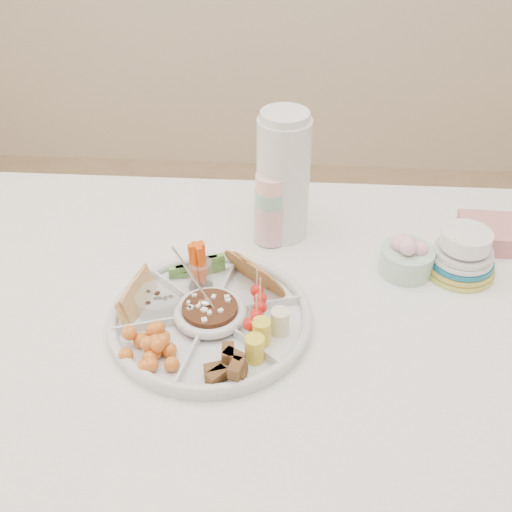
# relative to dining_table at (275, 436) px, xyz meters

# --- Properties ---
(dining_table) EXTENTS (1.52, 1.02, 0.76)m
(dining_table) POSITION_rel_dining_table_xyz_m (0.00, 0.00, 0.00)
(dining_table) COLOR white
(dining_table) RESTS_ON floor
(party_tray) EXTENTS (0.48, 0.48, 0.04)m
(party_tray) POSITION_rel_dining_table_xyz_m (-0.13, -0.04, 0.40)
(party_tray) COLOR silver
(party_tray) RESTS_ON dining_table
(bean_dip) EXTENTS (0.13, 0.13, 0.04)m
(bean_dip) POSITION_rel_dining_table_xyz_m (-0.13, -0.04, 0.41)
(bean_dip) COLOR black
(bean_dip) RESTS_ON party_tray
(tortillas) EXTENTS (0.12, 0.12, 0.06)m
(tortillas) POSITION_rel_dining_table_xyz_m (-0.04, 0.06, 0.42)
(tortillas) COLOR #C37830
(tortillas) RESTS_ON party_tray
(carrot_cucumber) EXTENTS (0.13, 0.13, 0.09)m
(carrot_cucumber) POSITION_rel_dining_table_xyz_m (-0.17, 0.08, 0.44)
(carrot_cucumber) COLOR #ED500B
(carrot_cucumber) RESTS_ON party_tray
(pita_raisins) EXTENTS (0.15, 0.15, 0.07)m
(pita_raisins) POSITION_rel_dining_table_xyz_m (-0.26, -0.01, 0.42)
(pita_raisins) COLOR tan
(pita_raisins) RESTS_ON party_tray
(cherries) EXTENTS (0.15, 0.15, 0.05)m
(cherries) POSITION_rel_dining_table_xyz_m (-0.21, -0.14, 0.42)
(cherries) COLOR orange
(cherries) RESTS_ON party_tray
(granola_chunks) EXTENTS (0.12, 0.12, 0.04)m
(granola_chunks) POSITION_rel_dining_table_xyz_m (-0.09, -0.16, 0.42)
(granola_chunks) COLOR #4C301A
(granola_chunks) RESTS_ON party_tray
(banana_tomato) EXTENTS (0.14, 0.14, 0.09)m
(banana_tomato) POSITION_rel_dining_table_xyz_m (-0.00, -0.07, 0.44)
(banana_tomato) COLOR #F8F691
(banana_tomato) RESTS_ON party_tray
(cup_stack) EXTENTS (0.08, 0.08, 0.20)m
(cup_stack) POSITION_rel_dining_table_xyz_m (-0.03, 0.25, 0.48)
(cup_stack) COLOR #A4C5A0
(cup_stack) RESTS_ON dining_table
(thermos) EXTENTS (0.14, 0.14, 0.30)m
(thermos) POSITION_rel_dining_table_xyz_m (-0.00, 0.28, 0.53)
(thermos) COLOR silver
(thermos) RESTS_ON dining_table
(flower_bowl) EXTENTS (0.12, 0.12, 0.08)m
(flower_bowl) POSITION_rel_dining_table_xyz_m (0.26, 0.15, 0.42)
(flower_bowl) COLOR #85B9A4
(flower_bowl) RESTS_ON dining_table
(napkin_stack) EXTENTS (0.15, 0.13, 0.05)m
(napkin_stack) POSITION_rel_dining_table_xyz_m (0.46, 0.27, 0.40)
(napkin_stack) COLOR #CD7C80
(napkin_stack) RESTS_ON dining_table
(plate_stack) EXTENTS (0.18, 0.18, 0.09)m
(plate_stack) POSITION_rel_dining_table_xyz_m (0.37, 0.16, 0.43)
(plate_stack) COLOR gold
(plate_stack) RESTS_ON dining_table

